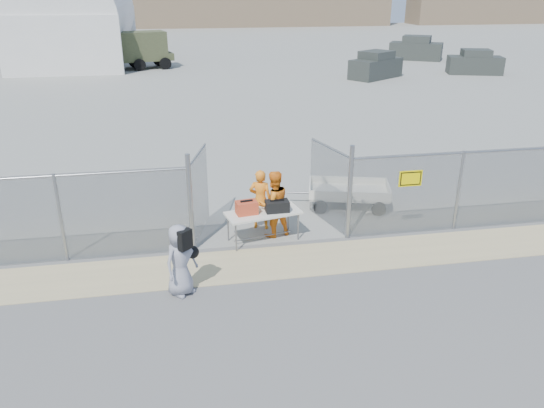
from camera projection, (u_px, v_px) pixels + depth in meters
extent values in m
plane|color=#5A5A5A|center=(288.00, 284.00, 11.74)|extent=(160.00, 160.00, 0.00)
cube|color=gray|center=(197.00, 55.00, 49.92)|extent=(160.00, 80.00, 0.01)
cube|color=tan|center=(279.00, 262.00, 12.65)|extent=(44.00, 1.60, 0.01)
cube|color=#D84927|center=(247.00, 208.00, 13.26)|extent=(0.57, 0.42, 0.33)
cube|color=black|center=(277.00, 206.00, 13.41)|extent=(0.60, 0.36, 0.29)
imported|color=orange|center=(260.00, 200.00, 14.13)|extent=(0.71, 0.58, 1.66)
imported|color=orange|center=(274.00, 204.00, 13.68)|extent=(1.03, 0.90, 1.79)
imported|color=#8F909C|center=(180.00, 260.00, 11.10)|extent=(0.92, 0.90, 1.59)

